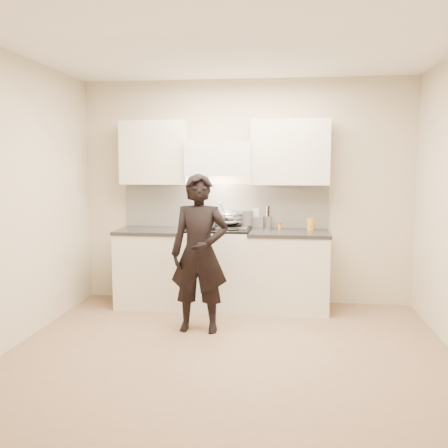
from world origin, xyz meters
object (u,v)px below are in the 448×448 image
at_px(counter_right, 288,270).
at_px(wok, 229,217).
at_px(person, 200,253).
at_px(stove, 218,267).
at_px(utensil_crock, 268,222).

distance_m(counter_right, wok, 0.94).
xyz_separation_m(counter_right, person, (-0.89, -0.88, 0.34)).
height_order(stove, wok, wok).
xyz_separation_m(stove, counter_right, (0.83, 0.00, -0.01)).
bearing_deg(wok, counter_right, -11.38).
bearing_deg(person, wok, 79.76).
relative_size(counter_right, wok, 1.98).
xyz_separation_m(wok, utensil_crock, (0.46, 0.05, -0.05)).
bearing_deg(stove, wok, 50.54).
bearing_deg(utensil_crock, stove, -161.14).
xyz_separation_m(counter_right, wok, (-0.71, 0.14, 0.60)).
bearing_deg(utensil_crock, person, -120.73).
height_order(stove, counter_right, stove).
height_order(wok, person, person).
bearing_deg(person, counter_right, 44.35).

